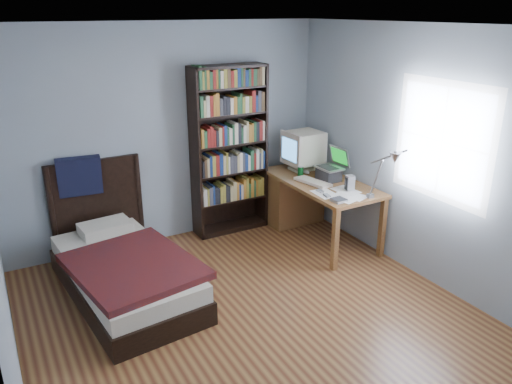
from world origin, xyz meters
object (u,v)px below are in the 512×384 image
keyboard (313,182)px  laptop (330,171)px  bed (122,266)px  speaker (350,183)px  desk (300,195)px  bookshelf (229,151)px  crt_monitor (303,148)px  desk_lamp (391,162)px  soda_can (300,172)px

keyboard → laptop: bearing=-12.1°
laptop → bed: bearing=-179.7°
keyboard → speaker: speaker is taller
laptop → desk: bearing=103.0°
bookshelf → keyboard: bearing=-49.2°
keyboard → bed: (-2.25, -0.01, -0.49)m
bookshelf → speaker: bearing=-52.9°
keyboard → speaker: 0.45m
crt_monitor → bed: (-2.44, -0.50, -0.75)m
bookshelf → bed: (-1.58, -0.80, -0.76)m
crt_monitor → laptop: 0.52m
laptop → bookshelf: bearing=139.4°
desk_lamp → bookshelf: bookshelf is taller
desk → bookshelf: 1.06m
laptop → speaker: bearing=-93.9°
crt_monitor → keyboard: bearing=-110.7°
crt_monitor → desk_lamp: (-0.05, -1.55, 0.24)m
crt_monitor → keyboard: crt_monitor is taller
laptop → bookshelf: bookshelf is taller
keyboard → bookshelf: (-0.68, 0.78, 0.27)m
desk → bookshelf: size_ratio=0.77×
soda_can → speaker: bearing=-73.0°
keyboard → speaker: (0.21, -0.39, 0.07)m
crt_monitor → soda_can: (-0.18, -0.22, -0.21)m
desk_lamp → speaker: 0.80m
laptop → desk_lamp: desk_lamp is taller
soda_can → bed: bearing=-172.9°
desk → speaker: 0.94m
desk → desk_lamp: 1.73m
desk_lamp → soda_can: bearing=95.4°
bookshelf → desk: bearing=-22.1°
desk → bookshelf: bookshelf is taller
soda_can → bed: 2.34m
keyboard → bed: 2.30m
crt_monitor → bookshelf: bearing=161.1°
desk → crt_monitor: size_ratio=3.18×
crt_monitor → bookshelf: size_ratio=0.24×
desk → bookshelf: bearing=157.9°
crt_monitor → speaker: 0.90m
bed → desk: bearing=11.1°
laptop → soda_can: 0.36m
crt_monitor → laptop: bearing=-83.7°
laptop → speaker: 0.39m
soda_can → desk: bearing=55.6°
desk → laptop: laptop is taller
laptop → speaker: size_ratio=2.23×
crt_monitor → bookshelf: (-0.86, 0.30, 0.01)m
bed → crt_monitor: bearing=11.6°
soda_can → bookshelf: size_ratio=0.06×
speaker → bed: bed is taller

